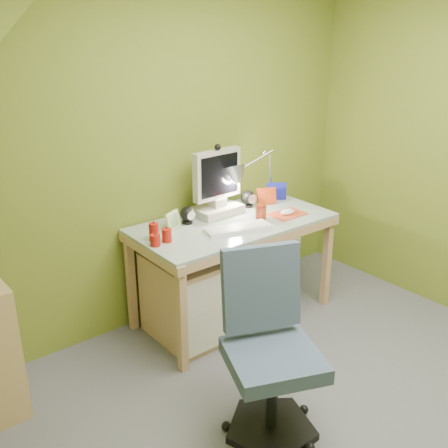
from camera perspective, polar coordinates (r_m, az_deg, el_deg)
floor at (r=3.06m, az=12.68°, el=-20.67°), size 3.20×3.20×0.01m
wall_back at (r=3.57m, az=-6.11°, el=7.97°), size 3.20×0.01×2.40m
slope_ceiling at (r=1.60m, az=-5.63°, el=15.43°), size 1.10×3.20×1.10m
desk at (r=3.72m, az=0.99°, el=-4.99°), size 1.39×0.71×0.74m
monitor at (r=3.63m, az=-0.77°, el=4.62°), size 0.35×0.21×0.48m
speaker_left at (r=3.52m, az=-4.02°, el=0.97°), size 0.10×0.10×0.12m
speaker_right at (r=3.83m, az=2.61°, el=2.78°), size 0.12×0.12×0.13m
keyboard at (r=3.42m, az=1.50°, el=-0.45°), size 0.45×0.24×0.02m
mousepad at (r=3.72m, az=6.92°, el=1.08°), size 0.25×0.17×0.01m
mouse at (r=3.71m, az=6.93°, el=1.32°), size 0.13×0.09×0.04m
amber_tumbler at (r=3.61m, az=4.04°, el=1.34°), size 0.09×0.09×0.10m
candle_cluster at (r=3.23m, az=-7.27°, el=-1.06°), size 0.16×0.15×0.11m
photo_frame_red at (r=3.90m, az=4.65°, el=3.04°), size 0.14×0.07×0.12m
photo_frame_blue at (r=4.02m, az=5.72°, el=3.59°), size 0.13×0.11×0.13m
photo_frame_green at (r=3.43m, az=-5.60°, el=0.40°), size 0.13×0.08×0.12m
desk_lamp at (r=3.90m, az=4.47°, el=6.54°), size 0.55×0.26×0.58m
task_chair at (r=2.68m, az=5.41°, el=-14.26°), size 0.66×0.66×0.92m
radiator at (r=4.37m, az=5.44°, el=-3.22°), size 0.44×0.22×0.42m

